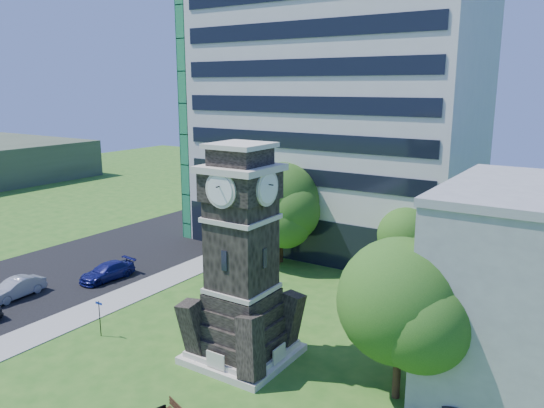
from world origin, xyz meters
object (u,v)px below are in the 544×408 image
Objects in this scene: clock_tower at (242,269)px; car_street_mid at (16,288)px; street_sign at (100,314)px; car_street_north at (107,271)px.

clock_tower is 19.69m from car_street_mid.
car_street_north is at bearing 136.36° from street_sign.
street_sign reaches higher than car_street_mid.
car_street_mid reaches higher than car_street_north.
car_street_mid is 10.20m from street_sign.
street_sign is at bearing -37.14° from car_street_north.
street_sign is (10.15, -0.68, 0.73)m from car_street_mid.
car_street_north is (2.64, 6.14, -0.04)m from car_street_mid.
clock_tower reaches higher than car_street_mid.
car_street_mid is at bearing 174.76° from street_sign.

